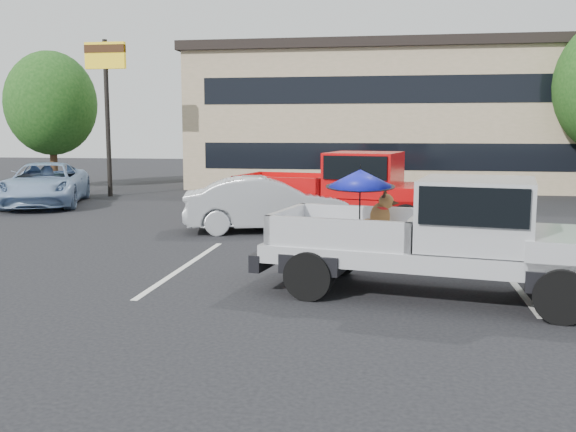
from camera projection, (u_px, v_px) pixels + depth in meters
name	position (u px, v px, depth m)	size (l,w,h in m)	color
ground	(331.00, 300.00, 9.89)	(90.00, 90.00, 0.00)	black
stripe_left	(185.00, 266.00, 12.32)	(0.12, 5.00, 0.01)	silver
stripe_right	(510.00, 278.00, 11.37)	(0.12, 5.00, 0.01)	silver
motel_building	(417.00, 116.00, 29.67)	(20.40, 8.40, 6.30)	tan
motel_sign	(106.00, 76.00, 24.54)	(1.60, 0.22, 6.00)	black
tree_left	(51.00, 104.00, 28.23)	(3.96, 3.96, 6.02)	#332114
tree_back	(497.00, 93.00, 31.82)	(4.68, 4.68, 7.11)	#332114
silver_pickup	(460.00, 231.00, 9.93)	(5.95, 2.97, 2.06)	black
red_pickup	(357.00, 187.00, 16.93)	(6.41, 3.22, 2.02)	black
silver_sedan	(267.00, 204.00, 16.51)	(1.49, 4.26, 1.40)	#ABAEB2
blue_suv	(45.00, 184.00, 22.12)	(2.43, 5.26, 1.46)	#7F9BBE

